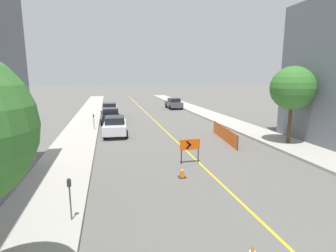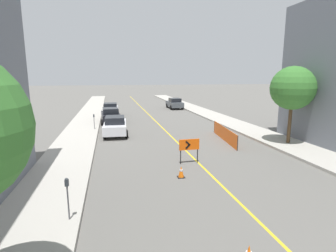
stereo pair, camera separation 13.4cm
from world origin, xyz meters
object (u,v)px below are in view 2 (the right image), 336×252
Objects in this scene: street_tree_right_near at (293,88)px; parked_car_curb_far at (111,109)px; parked_car_curb_near at (115,126)px; parking_meter_far_curb at (67,191)px; traffic_cone_third at (181,172)px; parking_meter_near_curb at (94,118)px; arrow_barricade_primary at (189,146)px; parked_car_opposite_side at (175,103)px; parked_car_curb_mid at (111,115)px.

parked_car_curb_far is at bearing 125.58° from street_tree_right_near.
parked_car_curb_near is 11.21m from parked_car_curb_far.
parked_car_curb_far is 24.62m from parking_meter_far_curb.
parked_car_curb_far is (-3.22, 21.42, 0.51)m from traffic_cone_third.
parking_meter_near_curb is 0.25× the size of street_tree_right_near.
traffic_cone_third is 0.40× the size of parking_meter_far_curb.
parked_car_curb_near is (-3.89, 8.29, -0.23)m from arrow_barricade_primary.
traffic_cone_third is at bearing -103.99° from parked_car_opposite_side.
traffic_cone_third is at bearing 33.79° from parking_meter_far_curb.
arrow_barricade_primary is at bearing -61.35° from parking_meter_near_curb.
street_tree_right_near is at bearing -83.72° from parked_car_opposite_side.
parked_car_opposite_side is at bearing 69.81° from parking_meter_far_curb.
street_tree_right_near reaches higher than parking_meter_near_curb.
parking_meter_far_curb is 0.27× the size of street_tree_right_near.
arrow_barricade_primary is 0.97× the size of parking_meter_far_curb.
arrow_barricade_primary is 7.63m from parking_meter_far_curb.
parked_car_curb_far is 21.37m from street_tree_right_near.
parked_car_curb_far is 3.01× the size of parking_meter_far_curb.
traffic_cone_third is 0.13× the size of parked_car_curb_far.
parked_car_curb_mid is 19.34m from parking_meter_far_curb.
parking_meter_far_curb is at bearing -151.81° from street_tree_right_near.
parked_car_curb_far is (-4.21, 19.50, -0.23)m from arrow_barricade_primary.
street_tree_right_near reaches higher than parked_car_curb_mid.
parking_meter_near_curb is at bearing 149.53° from street_tree_right_near.
parking_meter_near_curb is (-1.46, -3.79, 0.33)m from parked_car_curb_mid.
arrow_barricade_primary is 1.04× the size of parking_meter_near_curb.
traffic_cone_third is at bearing -71.14° from parked_car_curb_near.
parked_car_curb_mid is 5.28m from parked_car_curb_far.
parked_car_curb_far is at bearing 101.35° from arrow_barricade_primary.
traffic_cone_third is 0.13× the size of parked_car_opposite_side.
parking_meter_far_curb is at bearing -94.72° from parked_car_curb_near.
parked_car_opposite_side is 3.20× the size of parking_meter_near_curb.
parked_car_curb_mid is (-4.23, 14.22, -0.23)m from arrow_barricade_primary.
parked_car_opposite_side is at bearing 44.72° from parked_car_curb_mid.
parked_car_opposite_side is 22.92m from street_tree_right_near.
parking_meter_near_curb is at bearing -96.64° from parked_car_curb_far.
parked_car_curb_near is 18.93m from parked_car_opposite_side.
parking_meter_near_curb is 15.50m from parking_meter_far_curb.
parking_meter_far_curb reaches higher than parking_meter_near_curb.
parking_meter_near_curb is at bearing 110.89° from traffic_cone_third.
arrow_barricade_primary is 0.32× the size of parked_car_curb_mid.
parked_car_curb_mid is at bearing 85.66° from parking_meter_far_curb.
parked_car_opposite_side is (9.53, 10.62, 0.00)m from parked_car_curb_mid.
parked_car_curb_near reaches higher than parking_meter_near_curb.
parking_meter_near_curb is (-5.70, 10.43, 0.10)m from arrow_barricade_primary.
parked_car_opposite_side is 31.87m from parking_meter_far_curb.
parked_car_curb_far is (0.03, 5.28, 0.00)m from parked_car_curb_mid.
parked_car_curb_near reaches higher than arrow_barricade_primary.
parked_car_curb_mid and parked_car_opposite_side have the same top height.
arrow_barricade_primary is 14.83m from parked_car_curb_mid.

